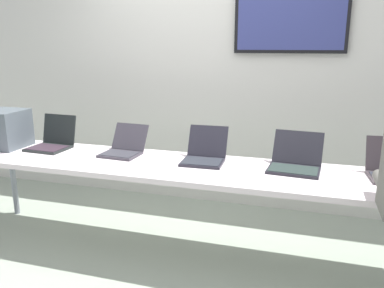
{
  "coord_description": "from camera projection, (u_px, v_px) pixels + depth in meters",
  "views": [
    {
      "loc": [
        0.93,
        -2.64,
        1.62
      ],
      "look_at": [
        0.12,
        0.11,
        0.88
      ],
      "focal_mm": 36.16,
      "sensor_mm": 36.0,
      "label": 1
    }
  ],
  "objects": [
    {
      "name": "laptop_station_3",
      "position": [
        295.0,
        161.0,
        2.81
      ],
      "size": [
        0.39,
        0.42,
        0.25
      ],
      "color": "black",
      "rests_on": "workbench"
    },
    {
      "name": "ground",
      "position": [
        174.0,
        254.0,
        3.12
      ],
      "size": [
        8.0,
        8.0,
        0.04
      ],
      "primitive_type": "cube",
      "color": "#939F8F"
    },
    {
      "name": "laptop_station_2",
      "position": [
        205.0,
        154.0,
        3.0
      ],
      "size": [
        0.32,
        0.39,
        0.25
      ],
      "color": "#21202A",
      "rests_on": "workbench"
    },
    {
      "name": "equipment_box",
      "position": [
        4.0,
        129.0,
        3.39
      ],
      "size": [
        0.36,
        0.35,
        0.33
      ],
      "color": "#525C64",
      "rests_on": "workbench"
    },
    {
      "name": "workbench",
      "position": [
        173.0,
        170.0,
        2.94
      ],
      "size": [
        3.65,
        0.7,
        0.74
      ],
      "color": "silver",
      "rests_on": "ground"
    },
    {
      "name": "laptop_station_0",
      "position": [
        53.0,
        141.0,
        3.38
      ],
      "size": [
        0.35,
        0.35,
        0.28
      ],
      "color": "black",
      "rests_on": "workbench"
    },
    {
      "name": "laptop_station_1",
      "position": [
        124.0,
        148.0,
        3.2
      ],
      "size": [
        0.33,
        0.38,
        0.22
      ],
      "color": "#38353E",
      "rests_on": "workbench"
    },
    {
      "name": "back_wall",
      "position": [
        212.0,
        72.0,
        3.82
      ],
      "size": [
        8.0,
        0.11,
        2.68
      ],
      "color": "silver",
      "rests_on": "ground"
    }
  ]
}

